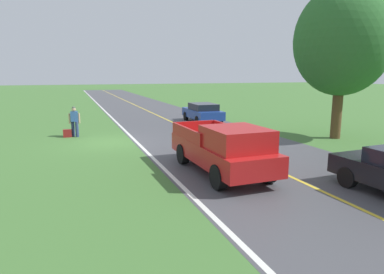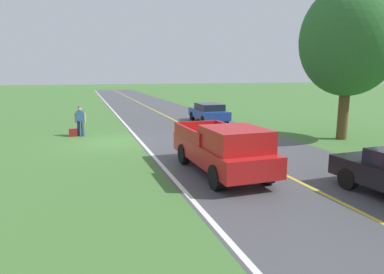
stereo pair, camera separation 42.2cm
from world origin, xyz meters
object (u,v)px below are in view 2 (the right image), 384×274
Objects in this scene: suitcase_carried at (73,133)px; pickup_truck_passing at (224,148)px; hitchhiker_walking at (80,119)px; sedan_near_oncoming at (209,112)px; tree_far_side_near at (349,40)px.

pickup_truck_passing is at bearing 31.20° from suitcase_carried.
hitchhiker_walking is 10.80m from pickup_truck_passing.
sedan_near_oncoming is at bearing -108.43° from pickup_truck_passing.
sedan_near_oncoming is at bearing -161.99° from hitchhiker_walking.
tree_far_side_near is at bearing 71.21° from suitcase_carried.
hitchhiker_walking is at bearing -63.13° from pickup_truck_passing.
suitcase_carried is at bearing -61.00° from pickup_truck_passing.
suitcase_carried is at bearing 17.61° from sedan_near_oncoming.
hitchhiker_walking is 15.40m from tree_far_side_near.
sedan_near_oncoming is (4.66, -8.44, -4.54)m from tree_far_side_near.
sedan_near_oncoming is at bearing -61.11° from tree_far_side_near.
hitchhiker_walking is 9.54m from sedan_near_oncoming.
hitchhiker_walking is 0.32× the size of pickup_truck_passing.
pickup_truck_passing is at bearing 71.57° from sedan_near_oncoming.
hitchhiker_walking is at bearing 18.01° from sedan_near_oncoming.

